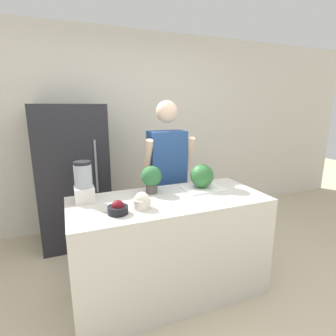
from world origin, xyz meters
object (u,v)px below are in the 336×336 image
Objects in this scene: person at (167,179)px; potted_plant at (151,178)px; watermelon at (202,176)px; bowl_cherries at (118,209)px; refrigerator at (73,176)px; bowl_cream at (142,201)px; blender at (84,183)px.

potted_plant is (-0.30, -0.40, 0.15)m from person.
watermelon reaches higher than bowl_cherries.
potted_plant reaches higher than watermelon.
bowl_cream is at bearing -73.35° from refrigerator.
watermelon is 0.65× the size of blender.
bowl_cherries is 1.11× the size of bowl_cream.
person is at bearing 55.97° from bowl_cream.
potted_plant is (0.18, 0.31, 0.08)m from bowl_cream.
watermelon is 0.70m from bowl_cream.
person is 0.97m from blender.
bowl_cream is (0.43, -1.43, 0.12)m from refrigerator.
person reaches higher than watermelon.
blender is at bearing -87.72° from refrigerator.
blender reaches higher than bowl_cream.
refrigerator is 1.16m from person.
bowl_cherries is 0.45× the size of blender.
refrigerator is 0.98× the size of person.
person is 11.59× the size of bowl_cherries.
refrigerator is 7.72× the size of watermelon.
watermelon is 1.03m from blender.
watermelon is at bearing 21.68° from bowl_cream.
bowl_cream is at bearing 9.77° from bowl_cherries.
person is 1.00m from bowl_cherries.
watermelon is 0.89× the size of potted_plant.
watermelon is (0.17, -0.46, 0.13)m from person.
bowl_cherries is at bearing -80.63° from refrigerator.
watermelon is at bearing -6.83° from potted_plant.
bowl_cherries is 0.51m from potted_plant.
blender reaches higher than bowl_cherries.
bowl_cream is 0.37m from potted_plant.
watermelon is 0.89m from bowl_cherries.
watermelon is (1.08, -1.18, 0.18)m from refrigerator.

